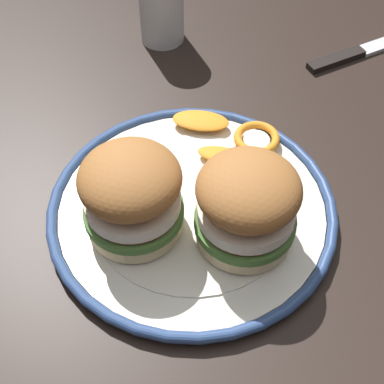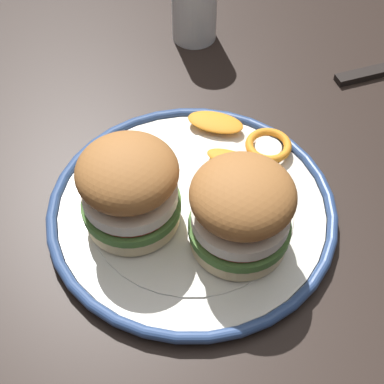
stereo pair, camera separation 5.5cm
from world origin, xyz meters
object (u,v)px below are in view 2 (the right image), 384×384
object	(u,v)px
dinner_plate	(192,210)
sandwich_half_left	(243,207)
sandwich_half_right	(129,187)
drinking_glass	(194,4)
dining_table	(214,284)

from	to	relation	value
dinner_plate	sandwich_half_left	world-z (taller)	sandwich_half_left
sandwich_half_right	drinking_glass	world-z (taller)	drinking_glass
dining_table	dinner_plate	bearing A→B (deg)	-114.74
dinner_plate	sandwich_half_right	distance (m)	0.09
sandwich_half_left	sandwich_half_right	distance (m)	0.12
dining_table	dinner_plate	xyz separation A→B (m)	(-0.02, -0.04, 0.10)
dinner_plate	drinking_glass	size ratio (longest dim) A/B	2.57
sandwich_half_left	drinking_glass	xyz separation A→B (m)	(-0.31, -0.22, -0.01)
sandwich_half_left	drinking_glass	distance (m)	0.38
drinking_glass	dining_table	bearing A→B (deg)	31.69
sandwich_half_right	sandwich_half_left	bearing A→B (deg)	105.45
sandwich_half_left	drinking_glass	bearing A→B (deg)	-144.81
drinking_glass	sandwich_half_left	bearing A→B (deg)	35.19
sandwich_half_left	drinking_glass	world-z (taller)	drinking_glass
dinner_plate	dining_table	bearing A→B (deg)	65.26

